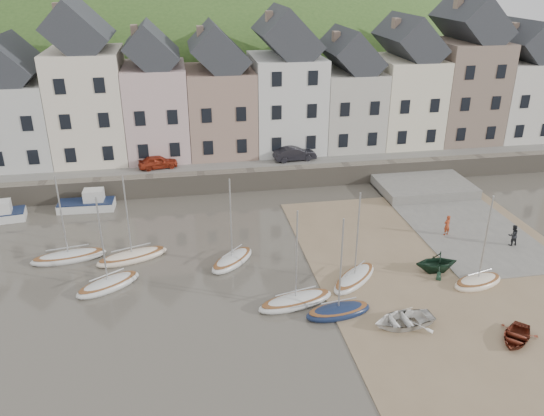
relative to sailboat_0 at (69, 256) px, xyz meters
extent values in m
plane|color=#494439|center=(13.95, -6.48, -0.26)|extent=(160.00, 160.00, 0.00)
cube|color=#345221|center=(13.95, 25.52, 0.49)|extent=(90.00, 30.00, 1.50)
cube|color=slate|center=(13.95, 14.02, 1.29)|extent=(70.00, 7.00, 0.10)
cube|color=slate|center=(13.95, 10.52, 0.64)|extent=(70.00, 1.20, 1.80)
cube|color=#7E694D|center=(24.95, -6.48, -0.23)|extent=(18.00, 26.00, 0.06)
cube|color=slate|center=(28.95, 1.52, -0.20)|extent=(8.00, 18.00, 0.12)
ellipsoid|color=#345221|center=(8.95, 53.52, -18.26)|extent=(134.40, 84.00, 84.00)
cube|color=beige|center=(-6.10, 17.52, 4.99)|extent=(5.80, 8.00, 7.50)
cube|color=beige|center=(0.05, 17.52, 6.24)|extent=(6.40, 8.00, 10.00)
cube|color=gray|center=(-1.55, 17.52, 14.46)|extent=(0.60, 0.90, 1.40)
cube|color=#C7A7A5|center=(6.10, 17.52, 5.49)|extent=(5.60, 8.00, 8.50)
cube|color=gray|center=(4.70, 17.52, 12.56)|extent=(0.60, 0.90, 1.40)
cube|color=gray|center=(12.05, 17.52, 5.24)|extent=(6.20, 8.00, 8.00)
cube|color=gray|center=(10.50, 17.52, 12.36)|extent=(0.60, 0.90, 1.40)
cube|color=silver|center=(18.50, 17.52, 5.74)|extent=(6.60, 8.00, 9.00)
cube|color=gray|center=(16.85, 17.52, 13.57)|extent=(0.60, 0.90, 1.40)
cube|color=#B6B2A6|center=(24.75, 17.52, 4.99)|extent=(5.80, 8.00, 7.50)
cube|color=gray|center=(23.30, 17.52, 11.66)|extent=(0.60, 0.90, 1.40)
cube|color=beige|center=(30.70, 17.52, 5.49)|extent=(6.00, 8.00, 8.50)
cube|color=gray|center=(29.20, 17.52, 12.76)|extent=(0.60, 0.90, 1.40)
cube|color=#7E695B|center=(36.95, 17.52, 6.24)|extent=(6.40, 8.00, 10.00)
cube|color=gray|center=(35.35, 17.52, 14.46)|extent=(0.60, 0.90, 1.40)
cube|color=beige|center=(43.10, 17.52, 5.24)|extent=(5.80, 8.00, 8.00)
cube|color=gray|center=(41.65, 17.52, 12.16)|extent=(0.60, 0.90, 1.40)
ellipsoid|color=silver|center=(0.00, 0.00, -0.06)|extent=(5.14, 2.32, 0.84)
ellipsoid|color=brown|center=(0.00, 0.00, 0.16)|extent=(4.72, 2.12, 0.20)
cylinder|color=#B2B5B7|center=(0.00, 0.00, 3.04)|extent=(0.10, 0.10, 5.60)
cylinder|color=#B2B5B7|center=(0.00, 0.00, 0.69)|extent=(2.70, 0.54, 0.08)
ellipsoid|color=silver|center=(2.99, -4.08, -0.06)|extent=(4.33, 3.48, 0.84)
ellipsoid|color=brown|center=(2.99, -4.08, 0.16)|extent=(3.98, 3.19, 0.20)
cylinder|color=#B2B5B7|center=(2.99, -4.08, 3.04)|extent=(0.10, 0.10, 5.60)
cylinder|color=#B2B5B7|center=(2.99, -4.08, 0.69)|extent=(1.99, 1.28, 0.08)
ellipsoid|color=beige|center=(4.24, -0.73, -0.06)|extent=(5.08, 2.96, 0.84)
ellipsoid|color=brown|center=(4.24, -0.73, 0.16)|extent=(4.67, 2.70, 0.20)
cylinder|color=#B2B5B7|center=(4.24, -0.73, 3.04)|extent=(0.10, 0.10, 5.60)
cylinder|color=#B2B5B7|center=(4.24, -0.73, 0.69)|extent=(2.56, 0.92, 0.08)
ellipsoid|color=silver|center=(10.90, -2.40, -0.06)|extent=(3.82, 3.91, 0.84)
ellipsoid|color=brown|center=(10.90, -2.40, 0.16)|extent=(3.50, 3.58, 0.20)
cylinder|color=#B2B5B7|center=(10.90, -2.40, 3.04)|extent=(0.10, 0.10, 5.60)
cylinder|color=#B2B5B7|center=(10.90, -2.40, 0.69)|extent=(1.56, 1.64, 0.08)
ellipsoid|color=silver|center=(14.06, -7.88, -0.06)|extent=(4.98, 2.59, 0.84)
ellipsoid|color=brown|center=(14.06, -7.88, 0.16)|extent=(4.58, 2.36, 0.20)
cylinder|color=#B2B5B7|center=(14.06, -7.88, 3.04)|extent=(0.10, 0.10, 5.60)
cylinder|color=#B2B5B7|center=(14.06, -7.88, 0.69)|extent=(2.56, 0.70, 0.08)
ellipsoid|color=#142040|center=(16.25, -9.29, -0.06)|extent=(4.10, 2.03, 0.84)
ellipsoid|color=brown|center=(16.25, -9.29, 0.16)|extent=(3.77, 1.85, 0.20)
cylinder|color=#B2B5B7|center=(16.25, -9.29, 3.04)|extent=(0.10, 0.10, 5.60)
cylinder|color=#B2B5B7|center=(16.25, -9.29, 0.69)|extent=(2.15, 0.38, 0.08)
ellipsoid|color=silver|center=(18.27, -6.03, -0.06)|extent=(4.28, 4.14, 0.84)
ellipsoid|color=brown|center=(18.27, -6.03, 0.16)|extent=(3.92, 3.80, 0.20)
cylinder|color=#B2B5B7|center=(18.27, -6.03, 3.04)|extent=(0.10, 0.10, 5.60)
cylinder|color=#B2B5B7|center=(18.27, -6.03, 0.69)|extent=(1.85, 1.73, 0.08)
ellipsoid|color=beige|center=(25.75, -7.79, -0.06)|extent=(3.79, 2.34, 0.84)
ellipsoid|color=brown|center=(25.75, -7.79, 0.16)|extent=(3.48, 2.14, 0.20)
cylinder|color=#B2B5B7|center=(25.75, -7.79, 3.04)|extent=(0.10, 0.10, 5.60)
cylinder|color=#B2B5B7|center=(25.75, -7.79, 0.69)|extent=(1.89, 0.57, 0.08)
cube|color=silver|center=(0.09, 8.41, 0.09)|extent=(4.53, 1.88, 0.70)
cube|color=#142040|center=(0.09, 8.41, 0.46)|extent=(4.44, 1.93, 0.08)
cube|color=silver|center=(0.75, 8.43, 0.94)|extent=(1.61, 1.26, 1.00)
imported|color=white|center=(19.50, -10.95, 0.16)|extent=(3.68, 2.79, 0.72)
imported|color=black|center=(23.82, -5.88, 0.53)|extent=(2.83, 2.47, 1.46)
imported|color=maroon|center=(24.87, -13.27, 0.08)|extent=(3.27, 3.26, 0.56)
imported|color=#9F3A1D|center=(26.89, -1.15, 0.64)|extent=(0.66, 0.54, 1.56)
imported|color=black|center=(30.74, -3.45, 0.64)|extent=(0.80, 0.64, 1.55)
imported|color=maroon|center=(5.91, 13.02, 1.93)|extent=(3.64, 1.93, 1.18)
imported|color=black|center=(18.48, 13.02, 1.99)|extent=(4.07, 1.74, 1.31)
camera|label=1|loc=(8.03, -34.05, 18.09)|focal=35.74mm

